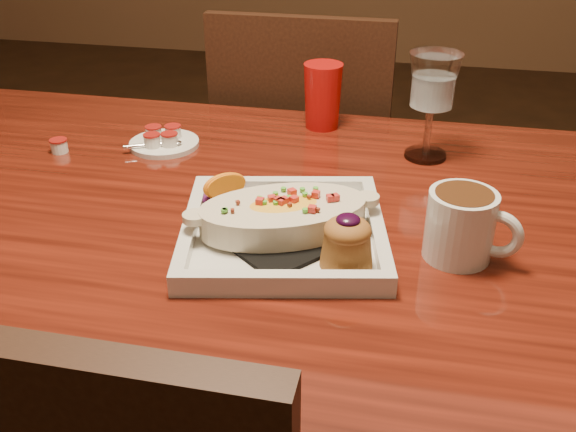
% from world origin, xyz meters
% --- Properties ---
extents(table, '(1.50, 0.90, 0.75)m').
position_xyz_m(table, '(0.00, 0.00, 0.65)').
color(table, maroon).
rests_on(table, floor).
extents(chair_far, '(0.42, 0.42, 0.93)m').
position_xyz_m(chair_far, '(-0.00, 0.63, 0.51)').
color(chair_far, black).
rests_on(chair_far, floor).
extents(plate, '(0.32, 0.32, 0.08)m').
position_xyz_m(plate, '(0.10, -0.06, 0.78)').
color(plate, silver).
rests_on(plate, table).
extents(coffee_mug, '(0.12, 0.09, 0.09)m').
position_xyz_m(coffee_mug, '(0.33, -0.05, 0.80)').
color(coffee_mug, silver).
rests_on(coffee_mug, table).
extents(goblet, '(0.09, 0.09, 0.18)m').
position_xyz_m(goblet, '(0.28, 0.27, 0.88)').
color(goblet, silver).
rests_on(goblet, table).
extents(saucer, '(0.13, 0.13, 0.09)m').
position_xyz_m(saucer, '(-0.19, 0.22, 0.76)').
color(saucer, silver).
rests_on(saucer, table).
extents(creamer_loose, '(0.03, 0.03, 0.02)m').
position_xyz_m(creamer_loose, '(-0.37, 0.15, 0.76)').
color(creamer_loose, silver).
rests_on(creamer_loose, table).
extents(red_tumbler, '(0.07, 0.07, 0.12)m').
position_xyz_m(red_tumbler, '(0.07, 0.37, 0.81)').
color(red_tumbler, '#B60F0D').
rests_on(red_tumbler, table).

